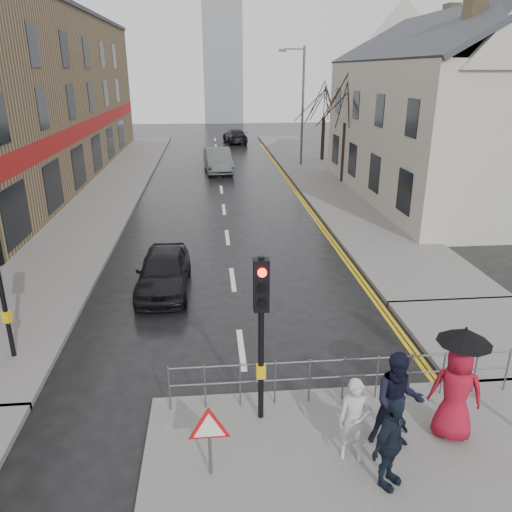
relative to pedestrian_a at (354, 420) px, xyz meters
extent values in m
plane|color=black|center=(-1.70, 1.05, -0.93)|extent=(120.00, 120.00, 0.00)
cube|color=#605E5B|center=(-8.20, 24.05, -0.86)|extent=(4.00, 44.00, 0.14)
cube|color=#605E5B|center=(4.80, 26.05, -0.86)|extent=(4.00, 40.00, 0.14)
cube|color=#605E5B|center=(4.80, 4.05, -0.86)|extent=(4.00, 4.20, 0.14)
cube|color=olive|center=(-13.70, 23.05, 4.07)|extent=(8.00, 42.00, 10.00)
cube|color=#B9B5A2|center=(10.30, 19.05, 2.57)|extent=(9.00, 16.00, 7.00)
cube|color=olive|center=(8.80, 15.05, 8.27)|extent=(0.70, 0.90, 1.80)
cube|color=olive|center=(11.50, 23.05, 8.27)|extent=(0.70, 0.90, 1.80)
cube|color=gray|center=(-0.20, 63.05, 8.07)|extent=(5.00, 5.00, 18.00)
cylinder|color=black|center=(-1.50, 1.25, 0.91)|extent=(0.11, 0.11, 3.40)
cube|color=black|center=(-1.50, 1.25, 2.06)|extent=(0.28, 0.22, 1.00)
cylinder|color=#FF0C07|center=(-1.50, 1.11, 2.36)|extent=(0.16, 0.04, 0.16)
cylinder|color=black|center=(-1.50, 1.11, 2.06)|extent=(0.16, 0.04, 0.16)
cylinder|color=black|center=(-1.50, 1.11, 1.76)|extent=(0.16, 0.04, 0.16)
cube|color=gold|center=(-1.50, 1.25, 0.26)|extent=(0.18, 0.14, 0.28)
cylinder|color=black|center=(-7.20, 4.05, 0.91)|extent=(0.11, 0.11, 3.40)
cube|color=gold|center=(-7.20, 4.05, 0.26)|extent=(0.22, 0.19, 0.28)
cylinder|color=#595B5E|center=(-3.30, 1.65, -0.29)|extent=(0.04, 0.04, 1.00)
cylinder|color=#595B5E|center=(3.80, 1.65, -0.29)|extent=(0.04, 0.04, 1.00)
cylinder|color=#595B5E|center=(0.25, 1.65, 0.16)|extent=(7.10, 0.04, 0.04)
cylinder|color=#595B5E|center=(0.25, 1.65, -0.24)|extent=(7.10, 0.04, 0.04)
cylinder|color=#595B5E|center=(-2.50, -0.15, -0.36)|extent=(0.06, 0.06, 0.85)
cylinder|color=red|center=(-2.50, -0.15, 0.16)|extent=(0.80, 0.03, 0.80)
cylinder|color=white|center=(-2.50, -0.17, 0.16)|extent=(0.60, 0.03, 0.60)
cylinder|color=#595B5E|center=(4.30, 29.05, 3.21)|extent=(0.16, 0.16, 8.00)
cylinder|color=#595B5E|center=(3.60, 29.05, 7.01)|extent=(1.40, 0.10, 0.10)
cube|color=#595B5E|center=(2.80, 29.05, 6.91)|extent=(0.50, 0.25, 0.18)
cylinder|color=#2E2219|center=(5.80, 23.05, 0.96)|extent=(0.26, 0.26, 3.50)
cylinder|color=#2E2219|center=(6.30, 31.05, 0.71)|extent=(0.26, 0.26, 3.00)
imported|color=#B1B2AD|center=(0.00, 0.00, 0.00)|extent=(0.64, 0.49, 1.58)
imported|color=black|center=(0.86, 0.28, 0.14)|extent=(1.03, 0.88, 1.86)
imported|color=maroon|center=(1.99, 0.39, 0.17)|extent=(1.10, 0.91, 1.93)
cylinder|color=black|center=(1.99, 0.39, 0.27)|extent=(0.02, 0.02, 2.13)
cone|color=black|center=(1.99, 0.39, 1.34)|extent=(0.96, 0.96, 0.28)
imported|color=black|center=(0.41, -0.65, 0.03)|extent=(1.00, 0.91, 1.64)
imported|color=black|center=(-3.90, 7.88, -0.26)|extent=(1.64, 3.94, 1.33)
imported|color=#474A4C|center=(-1.74, 27.49, -0.14)|extent=(2.05, 4.93, 1.59)
imported|color=black|center=(0.21, 41.97, -0.28)|extent=(2.41, 4.67, 1.30)
camera|label=1|loc=(-2.35, -6.87, 5.67)|focal=35.00mm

